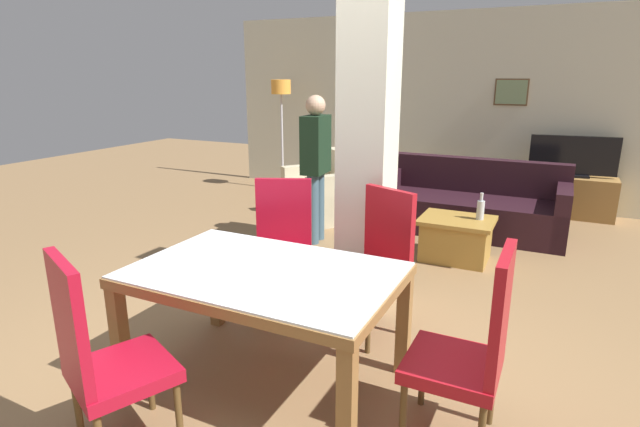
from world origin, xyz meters
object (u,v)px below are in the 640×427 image
Objects in this scene: coffee_table at (456,238)px; dining_chair_far_right at (377,260)px; dining_chair_far_left at (283,246)px; sofa at (469,207)px; tv_stand at (568,196)px; dining_chair_head_right at (473,346)px; bottle at (481,209)px; tv_screen at (573,157)px; standing_person at (316,160)px; dining_table at (265,292)px; dining_chair_near_left at (101,354)px; armchair at (328,196)px; floor_lamp at (281,98)px.

dining_chair_far_right is at bearing -97.68° from coffee_table.
dining_chair_far_left reaches higher than sofa.
dining_chair_far_right is 4.23m from tv_stand.
bottle is at bearing 7.93° from dining_chair_head_right.
bottle is (-0.38, 2.71, -0.01)m from dining_chair_head_right.
dining_chair_far_left reaches higher than coffee_table.
dining_chair_far_right is at bearing -103.74° from bottle.
standing_person is at bearing 36.45° from tv_screen.
dining_table is 0.94m from dining_chair_near_left.
dining_table is 1.36× the size of tv_stand.
tv_screen is at bearing 70.11° from bottle.
dining_chair_far_left is at bearing -119.64° from coffee_table.
dining_chair_head_right is 0.49× the size of sofa.
dining_chair_far_right is 1.79m from coffee_table.
sofa is 2.01m from standing_person.
standing_person is (-2.13, 2.54, 0.39)m from dining_chair_head_right.
coffee_table is (0.06, -1.08, -0.06)m from sofa.
bottle is 0.17× the size of standing_person.
dining_chair_far_right is 0.49× the size of sofa.
dining_chair_far_right is at bearing 66.10° from tv_screen.
dining_table is 3.78m from sofa.
dining_chair_near_left is 6.14m from tv_stand.
dining_chair_head_right is 1.81m from dining_chair_near_left.
tv_stand is at bearing 66.16° from coffee_table.
dining_chair_near_left is 0.93× the size of tv_stand.
tv_stand is (1.25, 4.03, -0.28)m from dining_chair_far_right.
tv_stand is (2.85, 1.46, -0.03)m from armchair.
armchair is at bearing -95.99° from dining_chair_far_left.
armchair is at bearing 125.08° from dining_chair_near_left.
armchair is at bearing 7.90° from sofa.
sofa is at bearing -16.55° from floor_lamp.
standing_person is (-0.92, 2.54, 0.34)m from dining_table.
coffee_table is at bearing 76.81° from dining_table.
dining_chair_head_right is 2.74m from bottle.
dining_chair_far_left is at bearing -123.47° from bottle.
dining_chair_far_left is (-1.59, 0.88, 0.00)m from dining_chair_head_right.
floor_lamp is (-2.20, 3.78, 0.92)m from dining_chair_far_left.
floor_lamp reaches higher than sofa.
sofa is 1.74× the size of armchair.
standing_person is at bearing 123.20° from dining_chair_near_left.
tv_screen is (1.07, 1.21, 0.51)m from sofa.
tv_screen is at bearing 71.71° from dining_table.
coffee_table is 3.99m from floor_lamp.
dining_chair_near_left is at bearing 138.41° from armchair.
floor_lamp is at bearing -28.58° from dining_chair_far_right.
dining_chair_head_right reaches higher than coffee_table.
tv_screen is at bearing -4.93° from dining_chair_head_right.
dining_chair_head_right is 0.93× the size of tv_stand.
armchair is at bearing 159.54° from bottle.
dining_chair_far_right is at bearing 158.20° from dining_chair_far_left.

